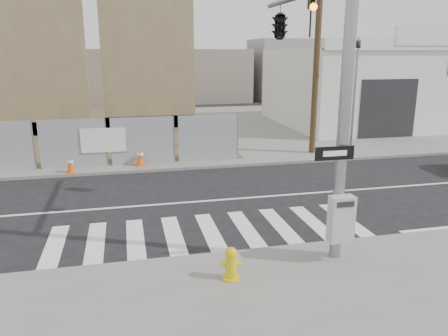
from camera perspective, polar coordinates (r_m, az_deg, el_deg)
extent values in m
plane|color=black|center=(14.27, -3.75, -4.44)|extent=(100.00, 100.00, 0.00)
cube|color=slate|center=(27.78, -8.43, 5.07)|extent=(50.00, 20.00, 0.12)
cylinder|color=gray|center=(9.73, 15.53, 7.90)|extent=(0.26, 0.26, 7.00)
cube|color=#B2B2AF|center=(10.05, 15.05, -6.44)|extent=(0.55, 0.30, 1.05)
cube|color=black|center=(9.64, 14.25, 1.88)|extent=(0.90, 0.03, 0.30)
cube|color=silver|center=(9.62, 14.30, 1.86)|extent=(0.55, 0.01, 0.12)
imported|color=black|center=(11.50, 11.30, 18.89)|extent=(0.16, 0.20, 1.00)
imported|color=black|center=(13.54, 7.34, 18.39)|extent=(0.53, 2.48, 1.00)
cylinder|color=gray|center=(20.65, 16.63, 8.72)|extent=(0.12, 0.12, 5.20)
imported|color=black|center=(20.56, 17.16, 15.66)|extent=(0.16, 0.20, 1.00)
cube|color=brown|center=(26.77, -24.05, 12.35)|extent=(6.00, 0.50, 8.00)
cube|color=brown|center=(27.47, -23.11, 4.90)|extent=(6.00, 1.30, 0.80)
cube|color=brown|center=(27.36, -9.83, 13.42)|extent=(5.50, 0.50, 8.00)
cube|color=brown|center=(28.07, -9.56, 6.07)|extent=(5.50, 1.30, 0.80)
cube|color=silver|center=(30.92, 18.80, 10.03)|extent=(12.00, 10.00, 4.80)
cube|color=silver|center=(26.70, 25.00, 14.41)|extent=(12.00, 0.30, 0.60)
cube|color=silver|center=(26.68, 25.17, 15.37)|extent=(4.00, 0.30, 1.00)
cube|color=black|center=(25.70, 20.63, 7.24)|extent=(3.40, 0.06, 3.20)
cylinder|color=#463620|center=(20.68, 12.11, 15.69)|extent=(0.28, 0.28, 10.00)
cylinder|color=gold|center=(9.43, 0.91, -14.13)|extent=(0.40, 0.40, 0.04)
cylinder|color=gold|center=(9.31, 0.92, -12.73)|extent=(0.26, 0.26, 0.56)
sphere|color=gold|center=(9.17, 0.93, -11.08)|extent=(0.26, 0.26, 0.26)
cylinder|color=gold|center=(9.25, 0.01, -12.52)|extent=(0.14, 0.11, 0.10)
cylinder|color=gold|center=(9.31, 1.83, -12.32)|extent=(0.14, 0.11, 0.10)
cube|color=#E3530B|center=(18.24, -19.35, -0.52)|extent=(0.42, 0.42, 0.03)
cone|color=#E3530B|center=(18.17, -19.43, 0.46)|extent=(0.38, 0.38, 0.67)
cylinder|color=silver|center=(18.14, -19.46, 0.76)|extent=(0.26, 0.26, 0.08)
cube|color=#ED520C|center=(18.62, -10.84, 0.38)|extent=(0.49, 0.49, 0.03)
cone|color=#ED520C|center=(18.54, -10.89, 1.45)|extent=(0.44, 0.44, 0.75)
cylinder|color=silver|center=(18.51, -10.91, 1.77)|extent=(0.29, 0.29, 0.09)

